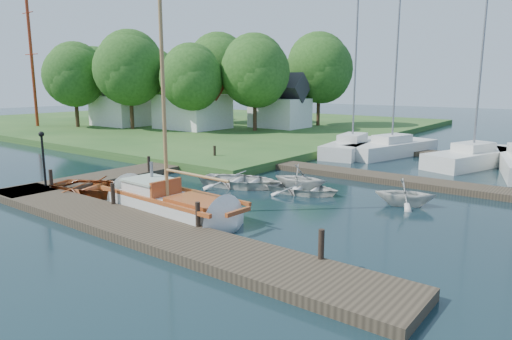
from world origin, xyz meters
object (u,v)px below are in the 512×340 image
Objects in this scene: tender_c at (303,186)px; house_a at (192,102)px; tree_7 at (320,69)px; tender_b at (300,176)px; tree_5 at (155,77)px; radio_mast at (31,49)px; mooring_post_5 at (215,152)px; tender_a at (241,178)px; mooring_post_2 at (198,214)px; tree_1 at (130,69)px; lamp_post at (43,151)px; sailboat at (174,206)px; mooring_post_1 at (113,194)px; tree_3 at (255,71)px; marina_boat_1 at (392,147)px; marina_boat_2 at (473,156)px; house_c at (280,106)px; tree_2 at (192,78)px; mooring_post_0 at (51,179)px; tree_6 at (94,75)px; house_b at (123,103)px; mooring_post_4 at (149,164)px; tree_4 at (219,68)px; mooring_post_3 at (321,244)px; dinghy at (98,185)px; tender_d at (405,191)px; tree_0 at (75,75)px.

house_a is at bearing 45.65° from tender_c.
tender_c is at bearing -61.34° from tree_7.
tree_5 is (-30.74, 17.73, 4.77)m from tender_b.
tender_c is at bearing -9.93° from radio_mast.
tree_7 is (-13.24, 24.22, 5.88)m from tender_c.
tender_a is (5.20, -3.82, -0.30)m from mooring_post_5.
mooring_post_2 is 0.09× the size of tree_1.
lamp_post is 0.25× the size of sailboat.
mooring_post_1 is 0.09× the size of tree_3.
mooring_post_2 is 0.08× the size of marina_boat_1.
tree_1 is at bearing -135.34° from house_a.
house_c is (-19.54, 8.40, 2.00)m from marina_boat_2.
sailboat is 1.26× the size of tree_2.
tree_5 is (-22.50, 25.05, 4.72)m from mooring_post_0.
tree_6 is at bearing -146.31° from tree_5.
house_b is 0.66× the size of tree_3.
radio_mast is at bearing -108.37° from tree_5.
mooring_post_0 is at bearing 180.00° from mooring_post_1.
house_b is at bearing 46.82° from tender_a.
tender_a is 1.23× the size of tender_c.
tender_b is at bearing -33.41° from house_a.
mooring_post_0 is 5.02m from mooring_post_4.
mooring_post_0 is 21.07m from marina_boat_1.
mooring_post_0 is 0.14× the size of house_b.
tree_4 reaches higher than mooring_post_1.
mooring_post_3 is at bearing -18.00° from radio_mast.
tender_a is 0.26× the size of radio_mast.
mooring_post_5 is 15.21m from marina_boat_2.
tender_d is at bearing -79.36° from dinghy.
house_c is (-6.50, 27.00, 1.88)m from mooring_post_0.
lamp_post is at bearing 117.78° from tender_a.
house_c is at bearing 34.99° from radio_mast.
marina_boat_1 is (2.06, 13.40, 0.17)m from tender_a.
tree_7 reaches higher than mooring_post_3.
marina_boat_2 is (-0.46, 18.60, -0.12)m from mooring_post_3.
tender_a is at bearing 168.01° from marina_boat_2.
marina_boat_1 is 1.14× the size of tree_1.
tree_5 is (-28.20, 18.87, 5.02)m from tender_a.
tree_5 reaches higher than mooring_post_0.
mooring_post_0 is 13.50m from mooring_post_3.
mooring_post_4 is 4.05m from dinghy.
marina_boat_2 is 22.23m from tree_7.
sailboat is (6.71, 1.05, -0.36)m from mooring_post_0.
mooring_post_5 is at bearing -22.53° from tree_1.
tree_7 is (12.00, 14.00, 0.11)m from tree_1.
tree_6 is at bearing 135.00° from tree_0.
lamp_post is at bearing -95.71° from mooring_post_5.
tender_a is 30.01m from tree_0.
tender_b is at bearing -32.04° from tree_2.
tree_3 is at bearing 123.85° from sailboat.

